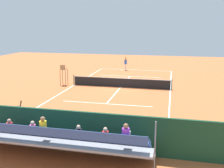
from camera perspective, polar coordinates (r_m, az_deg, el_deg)
The scene contains 13 objects.
ground_plane at distance 27.09m, azimuth 1.90°, elevation -0.68°, with size 60.00×60.00×0.00m, color #BC6033.
court_line_markings at distance 27.12m, azimuth 1.91°, elevation -0.66°, with size 10.10×22.20×0.01m.
tennis_net at distance 26.98m, azimuth 1.90°, elevation 0.36°, with size 10.30×0.10×1.07m.
backdrop_wall at distance 13.92m, azimuth -9.40°, elevation -9.59°, with size 18.00×0.16×2.00m, color #194228.
bleacher_stand at distance 12.79m, azimuth -11.32°, elevation -12.07°, with size 9.06×2.40×2.48m.
umpire_chair at distance 28.55m, azimuth -10.44°, elevation 2.49°, with size 0.67×0.67×2.14m.
courtside_bench at distance 14.22m, azimuth -1.78°, elevation -10.85°, with size 1.80×0.40×0.93m.
equipment_bag at distance 14.92m, azimuth -10.12°, elevation -11.48°, with size 0.90×0.36×0.36m, color black.
tennis_player at distance 37.31m, azimuth 2.95°, elevation 4.56°, with size 0.47×0.55×1.93m.
tennis_racket at distance 37.10m, azimuth 2.03°, elevation 2.96°, with size 0.58×0.34×0.03m.
tennis_ball_near at distance 34.18m, azimuth 0.21°, elevation 2.17°, with size 0.07×0.07×0.07m, color #CCDB33.
tennis_ball_far at distance 35.99m, azimuth 5.19°, elevation 2.64°, with size 0.07×0.07×0.07m, color #CCDB33.
line_judge at distance 16.50m, azimuth -19.52°, elevation -6.53°, with size 0.41×0.55×1.93m.
Camera 1 is at (-5.03, 25.88, 6.21)m, focal length 42.25 mm.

